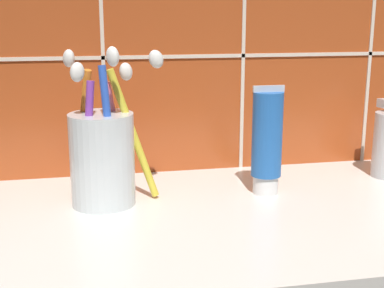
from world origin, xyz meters
TOP-DOWN VIEW (x-y plane):
  - sink_counter at (0.00, 0.00)cm, footprint 78.76×35.84cm
  - tile_wall_backsplash at (0.01, 18.16)cm, footprint 88.76×1.72cm
  - toothbrush_cup at (-18.57, 5.64)cm, footprint 12.40×10.00cm
  - toothpaste_tube at (1.81, 5.58)cm, footprint 4.00×3.81cm

SIDE VIEW (x-z plane):
  - sink_counter at x=0.00cm, z-range 0.00..2.00cm
  - toothbrush_cup at x=-18.57cm, z-range -1.42..17.65cm
  - toothpaste_tube at x=1.81cm, z-range 1.92..15.75cm
  - tile_wall_backsplash at x=0.01cm, z-range 0.01..48.85cm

